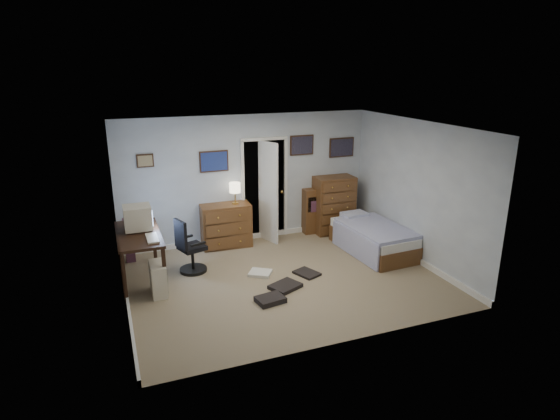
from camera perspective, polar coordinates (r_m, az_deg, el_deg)
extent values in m
cube|color=gray|center=(7.84, 0.49, -8.42)|extent=(5.00, 4.00, 0.02)
cube|color=black|center=(7.77, -16.89, -2.85)|extent=(0.67, 1.45, 0.04)
cube|color=black|center=(7.28, -18.44, -7.94)|extent=(0.06, 0.06, 0.79)
cube|color=black|center=(7.31, -13.88, -7.42)|extent=(0.06, 0.06, 0.79)
cube|color=black|center=(8.54, -18.96, -4.21)|extent=(0.06, 0.06, 0.79)
cube|color=black|center=(8.57, -15.09, -3.79)|extent=(0.06, 0.06, 0.79)
cube|color=black|center=(7.89, -18.92, -5.61)|extent=(0.03, 1.34, 0.56)
cube|color=beige|center=(7.84, -16.98, -0.87)|extent=(0.42, 0.40, 0.38)
cube|color=#8CB2F2|center=(7.85, -15.40, -0.70)|extent=(0.01, 0.31, 0.25)
cube|color=beige|center=(7.90, -16.85, -2.25)|extent=(0.28, 0.28, 0.02)
cube|color=beige|center=(7.44, -15.31, -3.32)|extent=(0.17, 0.45, 0.03)
cube|color=beige|center=(7.49, -14.63, -8.11)|extent=(0.22, 0.47, 0.50)
cube|color=black|center=(7.50, -13.73, -8.01)|extent=(0.01, 0.33, 0.39)
cylinder|color=black|center=(8.23, -10.51, -7.16)|extent=(0.59, 0.59, 0.05)
cylinder|color=black|center=(8.15, -10.59, -5.90)|extent=(0.07, 0.07, 0.36)
cube|color=black|center=(8.07, -10.67, -4.50)|extent=(0.50, 0.50, 0.07)
cube|color=black|center=(7.88, -12.03, -2.95)|extent=(0.16, 0.36, 0.49)
cube|color=black|center=(7.85, -9.96, -4.12)|extent=(0.27, 0.13, 0.04)
cube|color=black|center=(8.20, -11.45, -3.25)|extent=(0.27, 0.13, 0.04)
cube|color=maroon|center=(8.77, -17.92, -3.53)|extent=(0.16, 0.16, 0.80)
cube|color=brown|center=(9.10, -6.61, -1.87)|extent=(0.97, 0.52, 0.84)
cylinder|color=gold|center=(9.02, -5.47, 0.86)|extent=(0.13, 0.13, 0.02)
cylinder|color=gold|center=(8.98, -5.49, 1.63)|extent=(0.03, 0.03, 0.25)
cylinder|color=beige|center=(8.94, -5.53, 2.73)|extent=(0.22, 0.22, 0.19)
cube|color=black|center=(9.65, -2.53, 2.93)|extent=(0.90, 0.60, 2.00)
cube|color=white|center=(9.21, -4.54, 2.20)|extent=(0.06, 0.05, 2.00)
cube|color=white|center=(9.49, 0.68, 2.71)|extent=(0.06, 0.05, 2.00)
cube|color=white|center=(9.14, -1.95, 8.66)|extent=(0.96, 0.05, 0.06)
cube|color=white|center=(9.23, -1.93, 2.28)|extent=(0.31, 0.77, 2.00)
sphere|color=gold|center=(9.20, 0.21, 2.23)|extent=(0.06, 0.06, 0.06)
cube|color=brown|center=(9.81, 6.56, 0.64)|extent=(0.82, 0.49, 1.19)
cube|color=brown|center=(9.91, 5.70, 0.08)|extent=(1.05, 0.28, 0.94)
cube|color=black|center=(9.79, 5.93, 0.95)|extent=(0.97, 0.12, 0.31)
cube|color=maroon|center=(9.80, 5.92, 0.72)|extent=(0.84, 0.14, 0.23)
cube|color=brown|center=(9.04, 11.21, -4.03)|extent=(0.98, 1.81, 0.31)
cube|color=white|center=(8.96, 11.30, -2.64)|extent=(0.94, 1.77, 0.16)
cube|color=#595CA6|center=(8.86, 11.66, -2.23)|extent=(1.02, 1.55, 0.09)
cube|color=#595CA6|center=(8.69, 9.05, -4.15)|extent=(0.12, 1.50, 0.48)
cube|color=#7781BF|center=(9.43, 9.05, -0.65)|extent=(0.50, 0.36, 0.11)
cube|color=#331E11|center=(8.74, -16.12, 5.79)|extent=(0.30, 0.03, 0.24)
cube|color=olive|center=(8.72, -16.11, 5.77)|extent=(0.25, 0.01, 0.19)
cube|color=#331E11|center=(8.94, -8.05, 5.90)|extent=(0.55, 0.03, 0.40)
cube|color=#140D61|center=(8.92, -8.03, 5.88)|extent=(0.50, 0.01, 0.35)
cube|color=#331E11|center=(9.46, 2.67, 7.91)|extent=(0.50, 0.03, 0.40)
cube|color=black|center=(9.44, 2.71, 7.89)|extent=(0.45, 0.01, 0.35)
cube|color=#331E11|center=(9.86, 7.51, 7.58)|extent=(0.55, 0.03, 0.40)
cube|color=black|center=(9.85, 7.56, 7.56)|extent=(0.50, 0.01, 0.35)
cube|color=black|center=(7.99, 3.29, -7.70)|extent=(0.44, 0.49, 0.04)
cube|color=black|center=(7.10, -1.19, -10.85)|extent=(0.45, 0.37, 0.08)
cube|color=silver|center=(7.98, -2.42, -7.68)|extent=(0.47, 0.45, 0.05)
cube|color=black|center=(7.51, 0.65, -9.28)|extent=(0.57, 0.52, 0.06)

